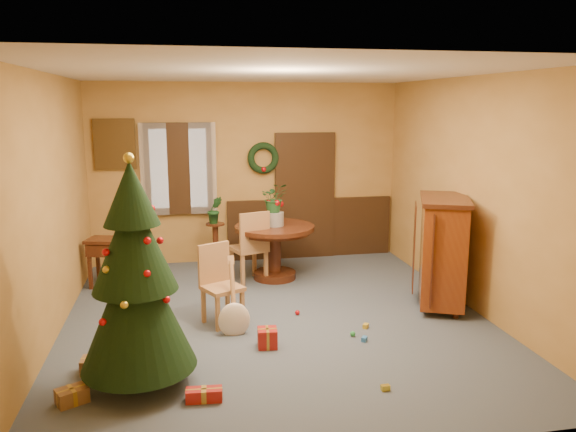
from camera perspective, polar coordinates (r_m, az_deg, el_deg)
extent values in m
plane|color=#3A4855|center=(6.90, -1.16, -10.44)|extent=(5.50, 5.50, 0.00)
plane|color=silver|center=(6.42, -1.26, 14.38)|extent=(5.50, 5.50, 0.00)
plane|color=olive|center=(9.20, -4.14, 4.37)|extent=(5.00, 0.00, 5.00)
plane|color=olive|center=(3.89, 5.75, -5.27)|extent=(5.00, 0.00, 5.00)
plane|color=olive|center=(6.56, -23.25, 0.68)|extent=(0.00, 5.50, 5.50)
plane|color=olive|center=(7.35, 18.40, 2.07)|extent=(0.00, 5.50, 5.50)
cube|color=black|center=(9.50, 2.27, -1.21)|extent=(2.80, 0.06, 1.00)
cube|color=black|center=(9.36, 1.72, 2.04)|extent=(1.00, 0.08, 2.10)
cube|color=white|center=(9.40, 1.67, 1.77)|extent=(0.80, 0.03, 1.90)
cube|color=black|center=(9.07, -11.05, 4.73)|extent=(1.05, 0.08, 1.45)
cube|color=white|center=(9.10, -11.05, 4.75)|extent=(0.88, 0.03, 1.25)
cube|color=white|center=(9.03, -13.46, 4.60)|extent=(0.42, 0.02, 1.45)
cube|color=white|center=(9.03, -8.63, 4.78)|extent=(0.42, 0.02, 1.45)
torus|color=black|center=(9.12, -2.53, 5.91)|extent=(0.51, 0.11, 0.51)
cube|color=#4C3819|center=(9.10, -17.18, 6.99)|extent=(0.62, 0.05, 0.78)
cube|color=gray|center=(9.13, -17.16, 7.00)|extent=(0.48, 0.02, 0.62)
cylinder|color=black|center=(8.23, -1.38, -1.20)|extent=(1.17, 1.17, 0.06)
cylinder|color=black|center=(8.24, -1.38, -1.62)|extent=(1.05, 1.05, 0.04)
cylinder|color=black|center=(8.32, -1.37, -3.73)|extent=(0.19, 0.19, 0.65)
cylinder|color=black|center=(8.42, -1.36, -6.00)|extent=(0.63, 0.63, 0.10)
cylinder|color=slate|center=(8.20, -1.39, -0.30)|extent=(0.27, 0.27, 0.20)
imported|color=#1E4C23|center=(8.15, -1.40, 1.87)|extent=(0.38, 0.33, 0.43)
cube|color=#9C713E|center=(6.67, -6.69, -7.29)|extent=(0.55, 0.55, 0.05)
cube|color=#9C713E|center=(6.74, -7.54, -4.76)|extent=(0.38, 0.22, 0.49)
cube|color=#9C713E|center=(6.96, -6.16, -8.47)|extent=(0.06, 0.06, 0.42)
cube|color=#9C713E|center=(6.80, -8.57, -9.00)|extent=(0.06, 0.06, 0.42)
cube|color=#9C713E|center=(6.69, -4.67, -9.26)|extent=(0.06, 0.06, 0.42)
cube|color=#9C713E|center=(6.53, -7.15, -9.83)|extent=(0.06, 0.06, 0.42)
cube|color=#9C713E|center=(8.18, -4.04, -3.32)|extent=(0.59, 0.59, 0.05)
cube|color=#9C713E|center=(7.93, -3.40, -1.58)|extent=(0.45, 0.19, 0.55)
cube|color=#9C713E|center=(8.01, -4.63, -5.57)|extent=(0.06, 0.06, 0.47)
cube|color=#9C713E|center=(8.17, -2.25, -5.20)|extent=(0.06, 0.06, 0.47)
cube|color=#9C713E|center=(8.33, -5.74, -4.92)|extent=(0.06, 0.06, 0.47)
cube|color=#9C713E|center=(8.49, -3.43, -4.58)|extent=(0.06, 0.06, 0.47)
cylinder|color=black|center=(8.82, -7.35, -3.18)|extent=(0.09, 0.09, 0.72)
cylinder|color=black|center=(8.74, -7.41, -0.82)|extent=(0.29, 0.29, 0.03)
imported|color=#19471E|center=(8.70, -7.45, 0.62)|extent=(0.26, 0.22, 0.42)
cylinder|color=#382111|center=(5.55, -14.74, -15.19)|extent=(0.13, 0.13, 0.23)
cone|color=black|center=(5.28, -15.12, -8.45)|extent=(1.04, 1.04, 1.23)
cone|color=black|center=(5.12, -15.45, -2.44)|extent=(0.76, 0.76, 0.90)
cone|color=black|center=(5.04, -15.70, 2.27)|extent=(0.49, 0.49, 0.57)
sphere|color=gold|center=(5.01, -15.88, 5.70)|extent=(0.09, 0.09, 0.09)
cube|color=black|center=(8.24, -17.12, -2.37)|extent=(0.87, 0.59, 0.05)
cube|color=black|center=(8.27, -17.08, -3.18)|extent=(0.81, 0.54, 0.17)
cube|color=black|center=(8.37, -19.27, -4.79)|extent=(0.12, 0.28, 0.65)
cube|color=black|center=(8.30, -14.68, -4.66)|extent=(0.12, 0.28, 0.65)
cube|color=#5D1B0A|center=(7.39, 15.41, -3.43)|extent=(0.88, 1.16, 1.29)
cube|color=black|center=(7.25, 15.68, 1.62)|extent=(0.96, 1.24, 0.05)
cylinder|color=black|center=(7.22, 16.67, -9.52)|extent=(0.07, 0.07, 0.09)
cylinder|color=black|center=(7.96, 13.76, -7.41)|extent=(0.07, 0.07, 0.09)
cube|color=brown|center=(5.92, -18.91, -14.11)|extent=(0.28, 0.22, 0.15)
cube|color=#A9862D|center=(5.92, -18.91, -14.11)|extent=(0.28, 0.04, 0.15)
cube|color=#A9862D|center=(5.92, -18.91, -14.11)|extent=(0.05, 0.21, 0.15)
cube|color=maroon|center=(6.14, -2.11, -12.27)|extent=(0.22, 0.22, 0.20)
cube|color=#A9862D|center=(6.14, -2.11, -12.27)|extent=(0.21, 0.05, 0.21)
cube|color=#A9862D|center=(6.14, -2.11, -12.27)|extent=(0.05, 0.21, 0.21)
cube|color=brown|center=(5.45, -21.09, -16.67)|extent=(0.31, 0.28, 0.14)
cube|color=#A9862D|center=(5.45, -21.09, -16.67)|extent=(0.24, 0.14, 0.14)
cube|color=#A9862D|center=(5.45, -21.09, -16.67)|extent=(0.12, 0.17, 0.14)
cube|color=maroon|center=(5.21, -8.53, -17.52)|extent=(0.32, 0.15, 0.11)
cube|color=#A9862D|center=(5.21, -8.53, -17.52)|extent=(0.32, 0.04, 0.11)
cube|color=#A9862D|center=(5.21, -8.53, -17.52)|extent=(0.05, 0.14, 0.11)
cube|color=#2968B3|center=(6.35, 7.76, -12.28)|extent=(0.09, 0.09, 0.05)
sphere|color=#258B3C|center=(6.45, 6.59, -11.81)|extent=(0.06, 0.06, 0.06)
cube|color=gold|center=(6.70, 7.90, -11.01)|extent=(0.09, 0.09, 0.05)
sphere|color=red|center=(7.02, 0.96, -9.79)|extent=(0.06, 0.06, 0.06)
cube|color=gold|center=(5.40, 9.86, -16.81)|extent=(0.08, 0.05, 0.05)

